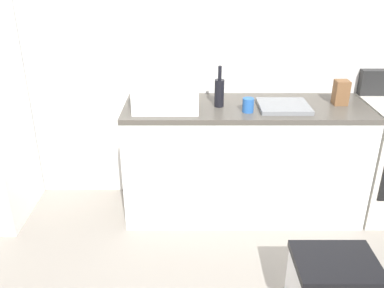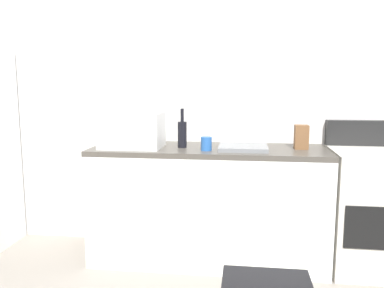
{
  "view_description": "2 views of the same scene",
  "coord_description": "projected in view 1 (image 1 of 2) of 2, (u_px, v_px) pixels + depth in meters",
  "views": [
    {
      "loc": [
        -0.1,
        -1.68,
        1.91
      ],
      "look_at": [
        -0.1,
        0.92,
        0.72
      ],
      "focal_mm": 38.52,
      "sensor_mm": 36.0,
      "label": 1
    },
    {
      "loc": [
        0.56,
        -1.84,
        1.39
      ],
      "look_at": [
        0.19,
        1.04,
        0.95
      ],
      "focal_mm": 37.57,
      "sensor_mm": 36.0,
      "label": 2
    }
  ],
  "objects": [
    {
      "name": "wall_back",
      "position": [
        205.0,
        41.0,
        3.18
      ],
      "size": [
        5.0,
        0.1,
        2.6
      ],
      "primitive_type": "cube",
      "color": "silver",
      "rests_on": "ground_plane"
    },
    {
      "name": "kitchen_counter",
      "position": [
        243.0,
        160.0,
        3.22
      ],
      "size": [
        1.8,
        0.6,
        0.9
      ],
      "color": "white",
      "rests_on": "ground_plane"
    },
    {
      "name": "coffee_mug",
      "position": [
        248.0,
        105.0,
        2.89
      ],
      "size": [
        0.08,
        0.08,
        0.1
      ],
      "primitive_type": "cylinder",
      "color": "#2659A5",
      "rests_on": "kitchen_counter"
    },
    {
      "name": "sink_basin",
      "position": [
        284.0,
        106.0,
        2.97
      ],
      "size": [
        0.36,
        0.32,
        0.03
      ],
      "primitive_type": "cube",
      "color": "slate",
      "rests_on": "kitchen_counter"
    },
    {
      "name": "wine_bottle",
      "position": [
        219.0,
        92.0,
        2.97
      ],
      "size": [
        0.07,
        0.07,
        0.3
      ],
      "color": "black",
      "rests_on": "kitchen_counter"
    },
    {
      "name": "knife_block",
      "position": [
        341.0,
        92.0,
        3.02
      ],
      "size": [
        0.1,
        0.1,
        0.18
      ],
      "primitive_type": "cube",
      "color": "brown",
      "rests_on": "kitchen_counter"
    },
    {
      "name": "storage_bin",
      "position": [
        332.0,
        287.0,
        2.34
      ],
      "size": [
        0.46,
        0.36,
        0.38
      ],
      "color": "silver",
      "rests_on": "ground_plane"
    },
    {
      "name": "microwave",
      "position": [
        166.0,
        90.0,
        2.92
      ],
      "size": [
        0.46,
        0.34,
        0.27
      ],
      "primitive_type": "cube",
      "color": "white",
      "rests_on": "kitchen_counter"
    }
  ]
}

